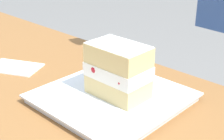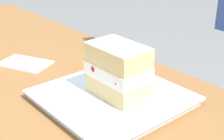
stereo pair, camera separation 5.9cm
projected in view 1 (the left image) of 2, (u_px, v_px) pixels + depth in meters
name	position (u px, v px, depth m)	size (l,w,h in m)	color
dessert_plate	(112.00, 98.00, 0.61)	(0.24, 0.24, 0.02)	white
cake_slice	(118.00, 70.00, 0.58)	(0.11, 0.08, 0.10)	#E0C17A
paper_napkin	(15.00, 67.00, 0.75)	(0.14, 0.12, 0.00)	white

